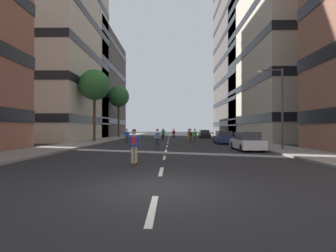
{
  "coord_description": "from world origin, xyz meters",
  "views": [
    {
      "loc": [
        0.42,
        -7.69,
        1.82
      ],
      "look_at": [
        0.0,
        26.1,
        2.13
      ],
      "focal_mm": 27.14,
      "sensor_mm": 36.0,
      "label": 1
    }
  ],
  "objects_px": {
    "parked_car_near": "(204,134)",
    "skater_8": "(195,135)",
    "streetlamp_right": "(278,100)",
    "parked_car_mid": "(224,138)",
    "skater_3": "(164,133)",
    "parked_car_far": "(247,142)",
    "skater_0": "(174,133)",
    "street_tree_mid": "(119,97)",
    "skater_4": "(127,136)",
    "skater_5": "(189,134)",
    "skater_2": "(134,144)",
    "skater_6": "(157,137)",
    "skater_1": "(163,134)",
    "street_tree_far": "(94,85)",
    "skater_7": "(190,136)"
  },
  "relations": [
    {
      "from": "parked_car_near",
      "to": "skater_8",
      "type": "bearing_deg",
      "value": -101.03
    },
    {
      "from": "streetlamp_right",
      "to": "parked_car_mid",
      "type": "bearing_deg",
      "value": 104.16
    },
    {
      "from": "streetlamp_right",
      "to": "skater_3",
      "type": "height_order",
      "value": "streetlamp_right"
    },
    {
      "from": "parked_car_far",
      "to": "skater_0",
      "type": "bearing_deg",
      "value": 103.73
    },
    {
      "from": "parked_car_far",
      "to": "street_tree_mid",
      "type": "relative_size",
      "value": 0.44
    },
    {
      "from": "skater_4",
      "to": "skater_5",
      "type": "xyz_separation_m",
      "value": [
        7.85,
        9.67,
        0.03
      ]
    },
    {
      "from": "parked_car_far",
      "to": "skater_5",
      "type": "height_order",
      "value": "skater_5"
    },
    {
      "from": "street_tree_mid",
      "to": "skater_2",
      "type": "height_order",
      "value": "street_tree_mid"
    },
    {
      "from": "parked_car_mid",
      "to": "skater_6",
      "type": "bearing_deg",
      "value": -139.68
    },
    {
      "from": "skater_0",
      "to": "skater_1",
      "type": "distance_m",
      "value": 6.94
    },
    {
      "from": "street_tree_mid",
      "to": "skater_8",
      "type": "relative_size",
      "value": 5.6
    },
    {
      "from": "street_tree_mid",
      "to": "street_tree_far",
      "type": "relative_size",
      "value": 1.05
    },
    {
      "from": "parked_car_mid",
      "to": "street_tree_far",
      "type": "relative_size",
      "value": 0.46
    },
    {
      "from": "parked_car_far",
      "to": "skater_6",
      "type": "height_order",
      "value": "skater_6"
    },
    {
      "from": "skater_6",
      "to": "skater_0",
      "type": "bearing_deg",
      "value": 85.23
    },
    {
      "from": "parked_car_mid",
      "to": "skater_0",
      "type": "xyz_separation_m",
      "value": [
        -5.77,
        14.46,
        0.32
      ]
    },
    {
      "from": "skater_8",
      "to": "skater_0",
      "type": "bearing_deg",
      "value": 99.86
    },
    {
      "from": "streetlamp_right",
      "to": "skater_0",
      "type": "xyz_separation_m",
      "value": [
        -8.17,
        23.97,
        -3.12
      ]
    },
    {
      "from": "street_tree_mid",
      "to": "skater_5",
      "type": "xyz_separation_m",
      "value": [
        12.95,
        -10.35,
        -6.99
      ]
    },
    {
      "from": "streetlamp_right",
      "to": "skater_8",
      "type": "relative_size",
      "value": 3.65
    },
    {
      "from": "skater_0",
      "to": "skater_7",
      "type": "distance_m",
      "value": 17.08
    },
    {
      "from": "parked_car_far",
      "to": "skater_6",
      "type": "bearing_deg",
      "value": 159.62
    },
    {
      "from": "skater_1",
      "to": "skater_6",
      "type": "distance_m",
      "value": 14.09
    },
    {
      "from": "streetlamp_right",
      "to": "skater_7",
      "type": "height_order",
      "value": "streetlamp_right"
    },
    {
      "from": "skater_2",
      "to": "skater_6",
      "type": "distance_m",
      "value": 10.99
    },
    {
      "from": "parked_car_mid",
      "to": "skater_8",
      "type": "distance_m",
      "value": 3.42
    },
    {
      "from": "streetlamp_right",
      "to": "skater_3",
      "type": "distance_m",
      "value": 31.4
    },
    {
      "from": "skater_1",
      "to": "skater_5",
      "type": "relative_size",
      "value": 1.0
    },
    {
      "from": "parked_car_far",
      "to": "streetlamp_right",
      "type": "xyz_separation_m",
      "value": [
        2.4,
        -0.36,
        3.44
      ]
    },
    {
      "from": "skater_1",
      "to": "parked_car_far",
      "type": "bearing_deg",
      "value": -66.21
    },
    {
      "from": "street_tree_mid",
      "to": "skater_7",
      "type": "distance_m",
      "value": 25.82
    },
    {
      "from": "skater_1",
      "to": "skater_8",
      "type": "bearing_deg",
      "value": -60.27
    },
    {
      "from": "skater_2",
      "to": "skater_1",
      "type": "bearing_deg",
      "value": 88.51
    },
    {
      "from": "parked_car_mid",
      "to": "skater_7",
      "type": "distance_m",
      "value": 4.87
    },
    {
      "from": "parked_car_near",
      "to": "skater_3",
      "type": "bearing_deg",
      "value": 163.81
    },
    {
      "from": "skater_7",
      "to": "skater_8",
      "type": "distance_m",
      "value": 3.2
    },
    {
      "from": "skater_2",
      "to": "skater_7",
      "type": "relative_size",
      "value": 1.0
    },
    {
      "from": "skater_2",
      "to": "skater_6",
      "type": "xyz_separation_m",
      "value": [
        0.59,
        10.97,
        0.0
      ]
    },
    {
      "from": "skater_3",
      "to": "parked_car_near",
      "type": "bearing_deg",
      "value": -16.19
    },
    {
      "from": "skater_5",
      "to": "streetlamp_right",
      "type": "bearing_deg",
      "value": -72.01
    },
    {
      "from": "parked_car_far",
      "to": "skater_8",
      "type": "height_order",
      "value": "skater_8"
    },
    {
      "from": "skater_0",
      "to": "skater_6",
      "type": "xyz_separation_m",
      "value": [
        -1.74,
        -20.83,
        0.0
      ]
    },
    {
      "from": "parked_car_mid",
      "to": "skater_5",
      "type": "xyz_separation_m",
      "value": [
        -3.51,
        8.7,
        0.32
      ]
    },
    {
      "from": "parked_car_far",
      "to": "skater_8",
      "type": "bearing_deg",
      "value": 109.05
    },
    {
      "from": "parked_car_near",
      "to": "streetlamp_right",
      "type": "distance_m",
      "value": 27.63
    },
    {
      "from": "street_tree_far",
      "to": "parked_car_near",
      "type": "bearing_deg",
      "value": 40.96
    },
    {
      "from": "skater_8",
      "to": "skater_2",
      "type": "bearing_deg",
      "value": -104.82
    },
    {
      "from": "skater_0",
      "to": "streetlamp_right",
      "type": "bearing_deg",
      "value": -71.18
    },
    {
      "from": "skater_8",
      "to": "streetlamp_right",
      "type": "bearing_deg",
      "value": -60.27
    },
    {
      "from": "parked_car_mid",
      "to": "parked_car_near",
      "type": "bearing_deg",
      "value": 90.0
    }
  ]
}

